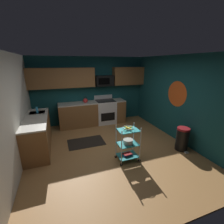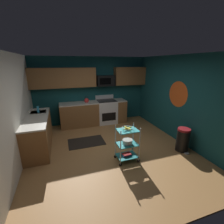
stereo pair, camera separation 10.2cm
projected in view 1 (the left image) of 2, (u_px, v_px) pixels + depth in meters
floor at (111, 150)px, 4.44m from camera, size 4.40×4.80×0.04m
wall_back at (90, 91)px, 6.22m from camera, size 4.52×0.06×2.60m
wall_left at (12, 115)px, 3.32m from camera, size 0.06×4.80×2.60m
wall_right at (179, 99)px, 4.77m from camera, size 0.06×4.80×2.60m
wall_flower_decal at (177, 94)px, 4.79m from camera, size 0.00×0.78×0.78m
counter_run at (73, 120)px, 5.42m from camera, size 3.49×2.55×0.92m
oven_range at (105, 111)px, 6.35m from camera, size 0.76×0.65×1.10m
upper_cabinets at (88, 77)px, 5.85m from camera, size 4.40×0.33×0.70m
microwave at (104, 81)px, 6.07m from camera, size 0.70×0.39×0.40m
rolling_cart at (128, 144)px, 3.85m from camera, size 0.56×0.38×0.91m
fruit_bowl at (128, 128)px, 3.72m from camera, size 0.27×0.27×0.07m
mixing_bowl_large at (128, 141)px, 3.83m from camera, size 0.25×0.25×0.11m
book_stack at (127, 154)px, 3.94m from camera, size 0.24×0.17×0.05m
kettle at (85, 101)px, 5.93m from camera, size 0.21×0.18×0.26m
dish_soap_bottle at (37, 110)px, 4.65m from camera, size 0.06×0.06×0.20m
trash_can at (182, 139)px, 4.37m from camera, size 0.34×0.42×0.66m
floor_rug at (86, 142)px, 4.85m from camera, size 1.10×0.70×0.01m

